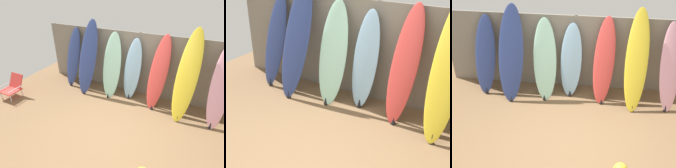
% 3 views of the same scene
% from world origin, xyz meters
% --- Properties ---
extents(ground, '(7.68, 7.68, 0.00)m').
position_xyz_m(ground, '(0.00, 0.00, 0.00)').
color(ground, brown).
extents(fence_back, '(6.08, 0.11, 1.80)m').
position_xyz_m(fence_back, '(-0.00, 2.01, 0.90)').
color(fence_back, gray).
rests_on(fence_back, ground).
extents(surfboard_navy_0, '(0.57, 0.66, 1.79)m').
position_xyz_m(surfboard_navy_0, '(-2.03, 1.65, 0.88)').
color(surfboard_navy_0, navy).
rests_on(surfboard_navy_0, ground).
extents(surfboard_navy_1, '(0.61, 0.82, 2.09)m').
position_xyz_m(surfboard_navy_1, '(-1.38, 1.49, 1.04)').
color(surfboard_navy_1, navy).
rests_on(surfboard_navy_1, ground).
extents(surfboard_seafoam_2, '(0.58, 0.70, 1.80)m').
position_xyz_m(surfboard_seafoam_2, '(-0.64, 1.57, 0.89)').
color(surfboard_seafoam_2, '#9ED6BC').
rests_on(surfboard_seafoam_2, ground).
extents(surfboard_skyblue_3, '(0.52, 0.48, 1.69)m').
position_xyz_m(surfboard_skyblue_3, '(-0.07, 1.69, 0.83)').
color(surfboard_skyblue_3, '#8CB7D6').
rests_on(surfboard_skyblue_3, ground).
extents(surfboard_red_4, '(0.53, 0.75, 1.88)m').
position_xyz_m(surfboard_red_4, '(0.66, 1.59, 0.93)').
color(surfboard_red_4, '#D13D38').
rests_on(surfboard_red_4, ground).
extents(surfboard_yellow_5, '(0.51, 0.89, 2.10)m').
position_xyz_m(surfboard_yellow_5, '(1.33, 1.47, 1.04)').
color(surfboard_yellow_5, yellow).
rests_on(surfboard_yellow_5, ground).
extents(surfboard_pink_6, '(0.48, 0.80, 1.83)m').
position_xyz_m(surfboard_pink_6, '(2.05, 1.51, 0.90)').
color(surfboard_pink_6, pink).
rests_on(surfboard_pink_6, ground).
extents(beach_chair, '(0.50, 0.58, 0.63)m').
position_xyz_m(beach_chair, '(-3.18, 0.20, 0.32)').
color(beach_chair, silver).
rests_on(beach_chair, ground).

